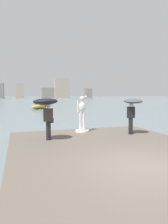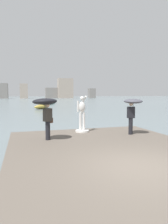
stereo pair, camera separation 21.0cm
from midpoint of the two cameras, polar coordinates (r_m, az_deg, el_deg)
ground_plane at (r=45.43m, az=-12.53°, el=1.62°), size 400.00×400.00×0.00m
pier at (r=8.28m, az=8.39°, el=-11.50°), size 7.86×9.89×0.40m
statue_white_figure at (r=11.67m, az=-0.02°, el=-1.35°), size 0.76×0.94×2.06m
onlooker_left at (r=9.65m, az=-9.99°, el=1.68°), size 1.57×1.57×1.98m
onlooker_right at (r=11.24m, az=13.76°, el=1.55°), size 1.22×1.22×1.91m
boat_mid at (r=37.16m, az=-11.24°, el=1.70°), size 3.91×4.97×1.33m
boat_leftward at (r=51.01m, az=-9.94°, el=2.40°), size 4.87×3.70×0.68m
distant_skyline at (r=134.35m, az=-15.78°, el=5.57°), size 91.02×10.83×12.75m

